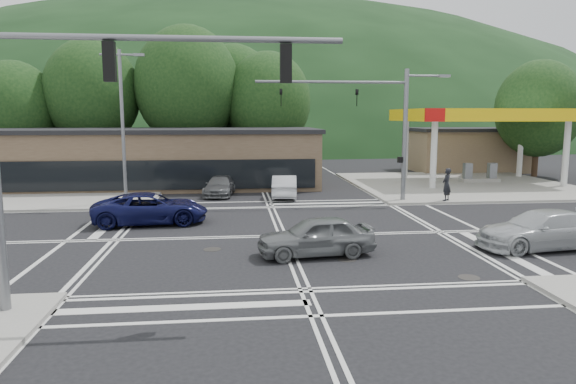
{
  "coord_description": "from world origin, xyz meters",
  "views": [
    {
      "loc": [
        -2.11,
        -21.95,
        5.24
      ],
      "look_at": [
        0.63,
        3.71,
        1.4
      ],
      "focal_mm": 32.0,
      "sensor_mm": 36.0,
      "label": 1
    }
  ],
  "objects": [
    {
      "name": "tree_n_c",
      "position": [
        1.0,
        24.0,
        6.49
      ],
      "size": [
        7.6,
        7.6,
        10.87
      ],
      "color": "#382619",
      "rests_on": "ground"
    },
    {
      "name": "signal_mast_sw",
      "position": [
        -6.39,
        -8.2,
        5.12
      ],
      "size": [
        9.14,
        0.28,
        8.0
      ],
      "color": "slate",
      "rests_on": "ground"
    },
    {
      "name": "tree_n_e",
      "position": [
        -2.0,
        28.0,
        7.14
      ],
      "size": [
        8.4,
        8.4,
        11.98
      ],
      "color": "#382619",
      "rests_on": "ground"
    },
    {
      "name": "tree_n_d",
      "position": [
        -20.0,
        23.0,
        5.84
      ],
      "size": [
        6.8,
        6.8,
        9.76
      ],
      "color": "#382619",
      "rests_on": "ground"
    },
    {
      "name": "pedestrian",
      "position": [
        10.66,
        7.5,
        1.14
      ],
      "size": [
        0.84,
        0.84,
        1.97
      ],
      "primitive_type": "imported",
      "rotation": [
        0.0,
        0.0,
        3.91
      ],
      "color": "black",
      "rests_on": "sidewalk_ne"
    },
    {
      "name": "car_silver_east",
      "position": [
        10.02,
        -3.23,
        0.76
      ],
      "size": [
        5.4,
        2.59,
        1.52
      ],
      "primitive_type": "imported",
      "rotation": [
        0.0,
        0.0,
        -1.48
      ],
      "color": "#B5B9BD",
      "rests_on": "ground"
    },
    {
      "name": "tree_ne",
      "position": [
        24.0,
        20.0,
        5.84
      ],
      "size": [
        7.2,
        7.2,
        9.99
      ],
      "color": "#382619",
      "rests_on": "ground"
    },
    {
      "name": "signal_mast_ne",
      "position": [
        6.95,
        8.2,
        5.07
      ],
      "size": [
        11.65,
        0.3,
        8.0
      ],
      "color": "slate",
      "rests_on": "ground"
    },
    {
      "name": "streetlight_nw",
      "position": [
        -8.44,
        9.0,
        5.05
      ],
      "size": [
        2.5,
        0.25,
        9.0
      ],
      "color": "slate",
      "rests_on": "ground"
    },
    {
      "name": "tree_n_a",
      "position": [
        -14.0,
        24.0,
        7.14
      ],
      "size": [
        8.0,
        8.0,
        11.75
      ],
      "color": "#382619",
      "rests_on": "ground"
    },
    {
      "name": "car_grey_center",
      "position": [
        0.93,
        -3.3,
        0.75
      ],
      "size": [
        4.59,
        2.28,
        1.51
      ],
      "primitive_type": "imported",
      "rotation": [
        0.0,
        0.0,
        -1.45
      ],
      "color": "slate",
      "rests_on": "ground"
    },
    {
      "name": "car_northbound",
      "position": [
        -3.02,
        12.06,
        0.64
      ],
      "size": [
        2.37,
        4.59,
        1.27
      ],
      "primitive_type": "imported",
      "rotation": [
        0.0,
        0.0,
        -0.14
      ],
      "color": "#585A5C",
      "rests_on": "ground"
    },
    {
      "name": "car_queue_b",
      "position": [
        1.0,
        19.69,
        0.8
      ],
      "size": [
        2.58,
        4.95,
        1.61
      ],
      "primitive_type": "imported",
      "rotation": [
        0.0,
        0.0,
        2.99
      ],
      "color": "silver",
      "rests_on": "ground"
    },
    {
      "name": "car_blue_west",
      "position": [
        -6.17,
        3.28,
        0.76
      ],
      "size": [
        5.7,
        3.03,
        1.52
      ],
      "primitive_type": "imported",
      "rotation": [
        0.0,
        0.0,
        1.66
      ],
      "color": "#0E103F",
      "rests_on": "ground"
    },
    {
      "name": "convenience_store",
      "position": [
        20.0,
        25.0,
        1.9
      ],
      "size": [
        10.0,
        6.0,
        3.8
      ],
      "primitive_type": "cube",
      "color": "#846B4F",
      "rests_on": "ground"
    },
    {
      "name": "ground",
      "position": [
        0.0,
        0.0,
        0.0
      ],
      "size": [
        120.0,
        120.0,
        0.0
      ],
      "primitive_type": "plane",
      "color": "black",
      "rests_on": "ground"
    },
    {
      "name": "commercial_row",
      "position": [
        -8.0,
        17.0,
        2.0
      ],
      "size": [
        24.0,
        8.0,
        4.0
      ],
      "primitive_type": "cube",
      "color": "brown",
      "rests_on": "ground"
    },
    {
      "name": "tree_n_b",
      "position": [
        -6.0,
        24.0,
        7.79
      ],
      "size": [
        9.0,
        9.0,
        12.98
      ],
      "color": "#382619",
      "rests_on": "ground"
    },
    {
      "name": "car_queue_a",
      "position": [
        1.15,
        10.8,
        0.73
      ],
      "size": [
        1.99,
        4.54,
        1.45
      ],
      "primitive_type": "imported",
      "rotation": [
        0.0,
        0.0,
        3.04
      ],
      "color": "#BBBDC3",
      "rests_on": "ground"
    },
    {
      "name": "sidewalk_ne",
      "position": [
        15.0,
        15.0,
        0.07
      ],
      "size": [
        16.0,
        16.0,
        0.15
      ],
      "primitive_type": "cube",
      "color": "gray",
      "rests_on": "ground"
    },
    {
      "name": "sidewalk_nw",
      "position": [
        -15.0,
        15.0,
        0.07
      ],
      "size": [
        16.0,
        16.0,
        0.15
      ],
      "primitive_type": "cube",
      "color": "gray",
      "rests_on": "ground"
    },
    {
      "name": "gas_station_canopy",
      "position": [
        16.99,
        15.99,
        5.04
      ],
      "size": [
        12.32,
        8.34,
        5.75
      ],
      "color": "silver",
      "rests_on": "ground"
    },
    {
      "name": "hill_north",
      "position": [
        0.0,
        90.0,
        0.0
      ],
      "size": [
        252.0,
        126.0,
        140.0
      ],
      "primitive_type": "ellipsoid",
      "color": "black",
      "rests_on": "ground"
    }
  ]
}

